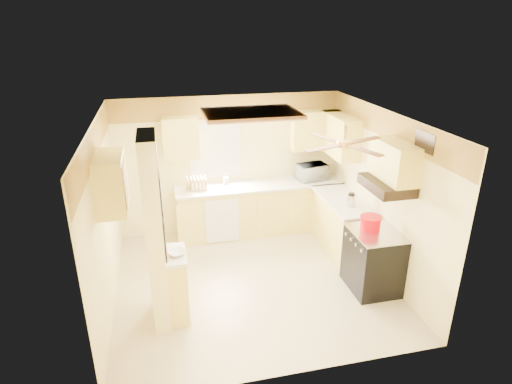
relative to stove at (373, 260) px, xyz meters
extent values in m
plane|color=beige|center=(-1.67, 0.55, -0.46)|extent=(4.00, 4.00, 0.00)
plane|color=white|center=(-1.67, 0.55, 2.04)|extent=(4.00, 4.00, 0.00)
plane|color=#FCE899|center=(-1.67, 2.45, 0.79)|extent=(4.00, 0.00, 4.00)
plane|color=#FCE899|center=(-1.67, -1.35, 0.79)|extent=(4.00, 0.00, 4.00)
plane|color=#FCE899|center=(-3.67, 0.55, 0.79)|extent=(0.00, 3.80, 3.80)
plane|color=#FCE899|center=(0.33, 0.55, 0.79)|extent=(0.00, 3.80, 3.80)
cube|color=#F4C148|center=(-1.67, 2.43, 1.84)|extent=(4.00, 0.02, 0.40)
cube|color=#FCE899|center=(-3.02, 0.00, 0.79)|extent=(0.20, 0.70, 2.50)
cube|color=#FFE56A|center=(-2.80, 0.00, -0.01)|extent=(0.25, 0.55, 0.90)
cube|color=silver|center=(-2.80, 0.00, 0.46)|extent=(0.28, 0.58, 0.04)
cube|color=#FFE56A|center=(-1.17, 2.15, -0.01)|extent=(3.00, 0.60, 0.90)
cube|color=#FFE56A|center=(0.03, 1.15, -0.01)|extent=(0.60, 1.40, 0.90)
cube|color=silver|center=(-1.17, 2.14, 0.46)|extent=(3.04, 0.64, 0.04)
cube|color=silver|center=(0.02, 1.15, 0.46)|extent=(0.64, 1.44, 0.04)
cube|color=white|center=(-1.92, 1.84, -0.03)|extent=(0.58, 0.02, 0.80)
cube|color=white|center=(-1.92, 2.44, 1.09)|extent=(0.92, 0.02, 1.02)
cube|color=white|center=(-1.92, 2.44, 1.09)|extent=(0.80, 0.02, 0.90)
cube|color=#FFE56A|center=(-2.52, 2.27, 1.39)|extent=(0.60, 0.35, 0.70)
cube|color=#FFE56A|center=(-0.12, 2.27, 1.39)|extent=(0.90, 0.35, 0.70)
cube|color=#FFE56A|center=(0.16, 1.80, 1.39)|extent=(0.35, 1.00, 0.70)
cube|color=#FFE56A|center=(-3.49, 0.30, 1.39)|extent=(0.35, 0.75, 0.70)
cube|color=#FFE56A|center=(0.16, 0.00, 1.49)|extent=(0.35, 0.76, 0.52)
cube|color=black|center=(0.00, 0.00, -0.01)|extent=(0.65, 0.76, 0.90)
cube|color=silver|center=(0.00, 0.00, 0.44)|extent=(0.66, 0.77, 0.02)
cylinder|color=silver|center=(-0.33, -0.25, 0.34)|extent=(0.03, 0.05, 0.05)
cylinder|color=silver|center=(-0.33, -0.08, 0.34)|extent=(0.03, 0.05, 0.05)
cylinder|color=silver|center=(-0.33, 0.08, 0.34)|extent=(0.03, 0.05, 0.05)
cylinder|color=silver|center=(-0.33, 0.25, 0.34)|extent=(0.03, 0.05, 0.05)
cube|color=black|center=(0.07, 0.00, 1.16)|extent=(0.50, 0.76, 0.14)
cube|color=black|center=(-2.91, 0.00, 1.39)|extent=(0.02, 0.42, 0.57)
cube|color=white|center=(-2.90, 0.00, 1.39)|extent=(0.01, 0.37, 0.52)
cube|color=black|center=(-2.91, 0.00, 0.74)|extent=(0.02, 0.42, 0.57)
cube|color=yellow|center=(-2.90, 0.00, 0.74)|extent=(0.01, 0.37, 0.52)
cube|color=brown|center=(-1.57, 1.05, 2.00)|extent=(1.35, 0.95, 0.06)
cube|color=white|center=(-1.57, 1.05, 1.97)|extent=(1.15, 0.75, 0.02)
cylinder|color=gold|center=(-0.67, -0.15, 1.96)|extent=(0.04, 0.04, 0.16)
cylinder|color=gold|center=(-0.67, -0.15, 1.82)|extent=(0.18, 0.18, 0.08)
cube|color=brown|center=(-0.37, -0.04, 1.82)|extent=(0.55, 0.28, 0.01)
cube|color=brown|center=(-0.78, 0.15, 1.82)|extent=(0.28, 0.55, 0.01)
cube|color=brown|center=(-0.97, -0.26, 1.82)|extent=(0.55, 0.28, 0.01)
cube|color=brown|center=(-0.56, -0.45, 1.82)|extent=(0.28, 0.55, 0.01)
cube|color=black|center=(0.31, -0.35, 1.84)|extent=(0.02, 0.40, 0.25)
imported|color=white|center=(-0.17, 2.18, 0.62)|extent=(0.58, 0.44, 0.29)
imported|color=white|center=(-2.77, -0.04, 0.51)|extent=(0.29, 0.29, 0.05)
cylinder|color=#D6000A|center=(-0.05, 0.10, 0.54)|extent=(0.28, 0.28, 0.18)
cylinder|color=#D6000A|center=(-0.05, 0.10, 0.65)|extent=(0.30, 0.30, 0.02)
cylinder|color=silver|center=(0.01, 0.87, 0.58)|extent=(0.14, 0.14, 0.19)
cylinder|color=black|center=(0.01, 0.87, 0.69)|extent=(0.10, 0.10, 0.03)
cube|color=tan|center=(-2.30, 2.17, 0.50)|extent=(0.38, 0.29, 0.04)
cube|color=tan|center=(-2.46, 2.17, 0.58)|extent=(0.02, 0.25, 0.21)
cube|color=tan|center=(-2.39, 2.17, 0.58)|extent=(0.02, 0.25, 0.21)
cube|color=tan|center=(-2.33, 2.17, 0.58)|extent=(0.02, 0.25, 0.21)
cube|color=tan|center=(-2.27, 2.17, 0.58)|extent=(0.02, 0.25, 0.21)
cube|color=tan|center=(-2.21, 2.17, 0.58)|extent=(0.02, 0.25, 0.21)
cube|color=tan|center=(-2.15, 2.17, 0.58)|extent=(0.02, 0.25, 0.21)
cylinder|color=white|center=(-2.39, 2.17, 0.58)|extent=(0.01, 0.21, 0.21)
cylinder|color=white|center=(-2.27, 2.17, 0.58)|extent=(0.01, 0.21, 0.21)
cylinder|color=white|center=(-1.77, 2.30, 0.54)|extent=(0.10, 0.10, 0.13)
cylinder|color=tan|center=(-1.75, 2.30, 0.58)|extent=(0.01, 0.01, 0.20)
cylinder|color=tan|center=(-1.77, 2.31, 0.58)|extent=(0.01, 0.01, 0.20)
cylinder|color=tan|center=(-1.78, 2.29, 0.58)|extent=(0.01, 0.01, 0.20)
cylinder|color=tan|center=(-1.76, 2.28, 0.58)|extent=(0.01, 0.01, 0.20)
camera|label=1|loc=(-2.87, -4.84, 3.23)|focal=30.00mm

